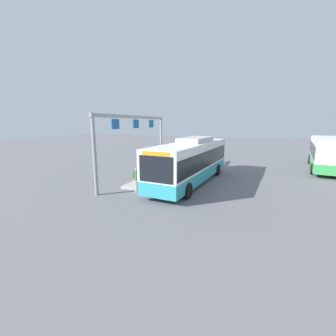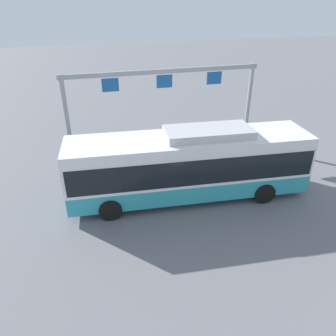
{
  "view_description": "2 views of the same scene",
  "coord_description": "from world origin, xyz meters",
  "px_view_note": "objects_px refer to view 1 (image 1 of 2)",
  "views": [
    {
      "loc": [
        16.99,
        4.5,
        4.59
      ],
      "look_at": [
        1.85,
        -1.23,
        1.4
      ],
      "focal_mm": 24.6,
      "sensor_mm": 36.0,
      "label": 1
    },
    {
      "loc": [
        4.67,
        12.39,
        8.59
      ],
      "look_at": [
        0.88,
        -0.52,
        1.41
      ],
      "focal_mm": 34.12,
      "sensor_mm": 36.0,
      "label": 2
    }
  ],
  "objects_px": {
    "person_boarding": "(136,179)",
    "person_waiting_near": "(142,174)",
    "bus_main": "(191,159)",
    "bus_background_right": "(327,151)",
    "trash_bin": "(178,162)"
  },
  "relations": [
    {
      "from": "person_boarding",
      "to": "person_waiting_near",
      "type": "xyz_separation_m",
      "value": [
        -1.1,
        -0.16,
        0.16
      ]
    },
    {
      "from": "person_boarding",
      "to": "bus_main",
      "type": "bearing_deg",
      "value": 54.15
    },
    {
      "from": "bus_background_right",
      "to": "trash_bin",
      "type": "relative_size",
      "value": 12.01
    },
    {
      "from": "bus_background_right",
      "to": "trash_bin",
      "type": "bearing_deg",
      "value": -63.06
    },
    {
      "from": "bus_main",
      "to": "bus_background_right",
      "type": "height_order",
      "value": "bus_main"
    },
    {
      "from": "person_boarding",
      "to": "trash_bin",
      "type": "height_order",
      "value": "person_boarding"
    },
    {
      "from": "person_boarding",
      "to": "trash_bin",
      "type": "bearing_deg",
      "value": 89.91
    },
    {
      "from": "bus_main",
      "to": "bus_background_right",
      "type": "bearing_deg",
      "value": 137.18
    },
    {
      "from": "bus_background_right",
      "to": "person_waiting_near",
      "type": "relative_size",
      "value": 6.47
    },
    {
      "from": "bus_main",
      "to": "person_waiting_near",
      "type": "relative_size",
      "value": 6.8
    },
    {
      "from": "bus_main",
      "to": "person_waiting_near",
      "type": "distance_m",
      "value": 4.07
    },
    {
      "from": "person_boarding",
      "to": "person_waiting_near",
      "type": "distance_m",
      "value": 1.13
    },
    {
      "from": "person_boarding",
      "to": "trash_bin",
      "type": "xyz_separation_m",
      "value": [
        -9.13,
        -0.11,
        -0.28
      ]
    },
    {
      "from": "person_boarding",
      "to": "bus_background_right",
      "type": "bearing_deg",
      "value": 43.91
    },
    {
      "from": "bus_background_right",
      "to": "trash_bin",
      "type": "distance_m",
      "value": 14.86
    }
  ]
}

